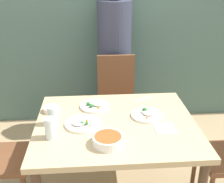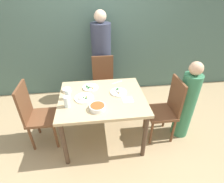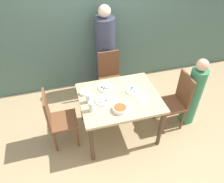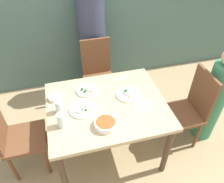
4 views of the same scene
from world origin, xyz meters
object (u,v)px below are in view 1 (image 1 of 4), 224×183
(chair_adult_spot, at_px, (117,101))
(plate_rice_adult, at_px, (95,106))
(glass_water_tall, at_px, (53,116))
(person_adult, at_px, (114,66))
(bowl_curry, at_px, (108,140))

(chair_adult_spot, height_order, plate_rice_adult, chair_adult_spot)
(plate_rice_adult, bearing_deg, glass_water_tall, -141.91)
(person_adult, xyz_separation_m, glass_water_tall, (-0.53, -1.15, 0.04))
(bowl_curry, distance_m, glass_water_tall, 0.46)
(chair_adult_spot, xyz_separation_m, person_adult, (0.00, 0.34, 0.26))
(person_adult, bearing_deg, glass_water_tall, -114.64)
(chair_adult_spot, height_order, bowl_curry, chair_adult_spot)
(person_adult, height_order, glass_water_tall, person_adult)
(bowl_curry, xyz_separation_m, plate_rice_adult, (-0.07, 0.51, -0.02))
(chair_adult_spot, relative_size, plate_rice_adult, 4.25)
(person_adult, xyz_separation_m, plate_rice_adult, (-0.23, -0.92, -0.01))
(plate_rice_adult, bearing_deg, chair_adult_spot, 68.22)
(person_adult, distance_m, plate_rice_adult, 0.94)
(plate_rice_adult, distance_m, glass_water_tall, 0.38)
(glass_water_tall, bearing_deg, chair_adult_spot, 56.82)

